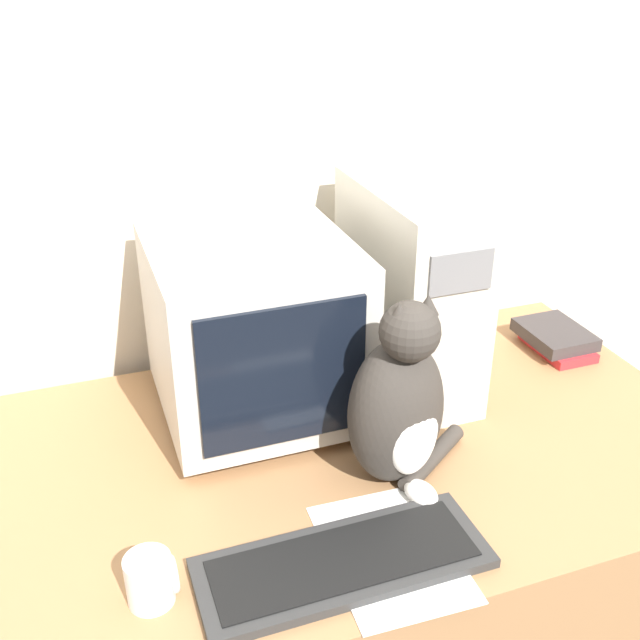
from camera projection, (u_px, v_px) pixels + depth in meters
name	position (u px, v px, depth m)	size (l,w,h in m)	color
wall_back	(245.00, 159.00, 1.73)	(7.00, 0.05, 2.50)	beige
desk	(319.00, 591.00, 1.69)	(1.67, 0.89, 0.78)	#9E7047
crt_monitor	(253.00, 329.00, 1.56)	(0.40, 0.43, 0.39)	#BCB7AD
computer_tower	(408.00, 289.00, 1.66)	(0.19, 0.43, 0.47)	beige
keyboard	(343.00, 563.00, 1.24)	(0.49, 0.18, 0.02)	#2D2D2D
cat	(400.00, 406.00, 1.37)	(0.29, 0.22, 0.39)	#38332D
book_stack	(556.00, 339.00, 1.89)	(0.15, 0.20, 0.05)	red
pen	(257.00, 555.00, 1.26)	(0.14, 0.02, 0.01)	navy
paper_sheet	(390.00, 552.00, 1.27)	(0.22, 0.30, 0.00)	white
mug	(151.00, 579.00, 1.16)	(0.08, 0.07, 0.09)	white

